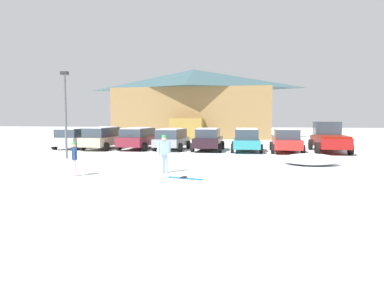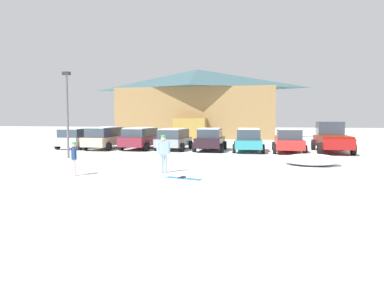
{
  "view_description": "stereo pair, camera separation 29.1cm",
  "coord_description": "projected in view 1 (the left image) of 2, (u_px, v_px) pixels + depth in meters",
  "views": [
    {
      "loc": [
        4.04,
        -11.26,
        2.38
      ],
      "look_at": [
        1.5,
        5.26,
        1.13
      ],
      "focal_mm": 32.0,
      "sensor_mm": 36.0,
      "label": 1
    },
    {
      "loc": [
        4.33,
        -11.21,
        2.38
      ],
      "look_at": [
        1.5,
        5.26,
        1.13
      ],
      "focal_mm": 32.0,
      "sensor_mm": 36.0,
      "label": 2
    }
  ],
  "objects": [
    {
      "name": "parked_beige_suv",
      "position": [
        102.0,
        137.0,
        26.48
      ],
      "size": [
        2.24,
        4.7,
        1.72
      ],
      "color": "tan",
      "rests_on": "ground"
    },
    {
      "name": "parked_maroon_van",
      "position": [
        138.0,
        138.0,
        26.42
      ],
      "size": [
        2.45,
        4.64,
        1.67
      ],
      "color": "maroon",
      "rests_on": "ground"
    },
    {
      "name": "ground",
      "position": [
        127.0,
        187.0,
        11.89
      ],
      "size": [
        160.0,
        160.0,
        0.0
      ],
      "primitive_type": "plane",
      "color": "white"
    },
    {
      "name": "lamp_post",
      "position": [
        65.0,
        110.0,
        20.14
      ],
      "size": [
        0.44,
        0.24,
        5.13
      ],
      "color": "#515459",
      "rests_on": "ground"
    },
    {
      "name": "pair_of_skis",
      "position": [
        184.0,
        178.0,
        13.56
      ],
      "size": [
        1.58,
        0.74,
        0.08
      ],
      "color": "blue",
      "rests_on": "ground"
    },
    {
      "name": "ski_lodge",
      "position": [
        194.0,
        103.0,
        42.94
      ],
      "size": [
        19.52,
        10.31,
        8.5
      ],
      "color": "olive",
      "rests_on": "ground"
    },
    {
      "name": "parked_grey_wagon",
      "position": [
        172.0,
        138.0,
        25.85
      ],
      "size": [
        2.41,
        4.22,
        1.62
      ],
      "color": "gray",
      "rests_on": "ground"
    },
    {
      "name": "pickup_truck",
      "position": [
        329.0,
        138.0,
        24.46
      ],
      "size": [
        2.56,
        5.64,
        2.15
      ],
      "color": "maroon",
      "rests_on": "ground"
    },
    {
      "name": "parked_red_sedan",
      "position": [
        286.0,
        140.0,
        24.21
      ],
      "size": [
        2.31,
        4.81,
        1.68
      ],
      "color": "red",
      "rests_on": "ground"
    },
    {
      "name": "parked_black_sedan",
      "position": [
        208.0,
        139.0,
        25.26
      ],
      "size": [
        2.22,
        4.17,
        1.67
      ],
      "color": "black",
      "rests_on": "ground"
    },
    {
      "name": "skier_teen_in_navy_coat",
      "position": [
        74.0,
        157.0,
        14.08
      ],
      "size": [
        0.33,
        0.48,
        1.41
      ],
      "color": "#EAAFC5",
      "rests_on": "ground"
    },
    {
      "name": "plowed_snow_pile",
      "position": [
        310.0,
        159.0,
        17.55
      ],
      "size": [
        2.81,
        2.25,
        0.57
      ],
      "primitive_type": "ellipsoid",
      "color": "white",
      "rests_on": "ground"
    },
    {
      "name": "parked_white_suv",
      "position": [
        75.0,
        137.0,
        27.16
      ],
      "size": [
        2.26,
        4.39,
        1.62
      ],
      "color": "white",
      "rests_on": "ground"
    },
    {
      "name": "skier_adult_in_blue_parka",
      "position": [
        164.0,
        152.0,
        14.84
      ],
      "size": [
        0.52,
        0.43,
        1.67
      ],
      "color": "#95AEC3",
      "rests_on": "ground"
    },
    {
      "name": "parked_teal_hatchback",
      "position": [
        246.0,
        140.0,
        24.79
      ],
      "size": [
        2.23,
        4.82,
        1.68
      ],
      "color": "teal",
      "rests_on": "ground"
    }
  ]
}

